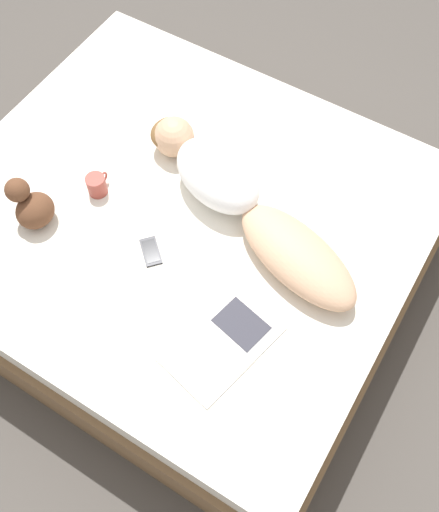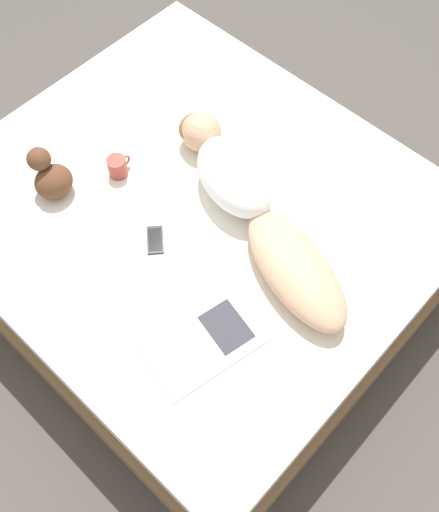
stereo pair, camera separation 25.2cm
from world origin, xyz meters
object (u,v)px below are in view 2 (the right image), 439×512
open_magazine (204,342)px  person (251,202)px  coffee_mug (118,166)px  cell_phone (155,240)px

open_magazine → person: bearing=37.4°
person → coffee_mug: bearing=130.0°
open_magazine → coffee_mug: 0.94m
person → cell_phone: bearing=168.8°
person → cell_phone: size_ratio=8.29×
person → open_magazine: bearing=-137.2°
cell_phone → coffee_mug: bearing=111.8°
open_magazine → coffee_mug: bearing=81.4°
coffee_mug → cell_phone: (-0.14, -0.39, -0.05)m
open_magazine → cell_phone: 0.52m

